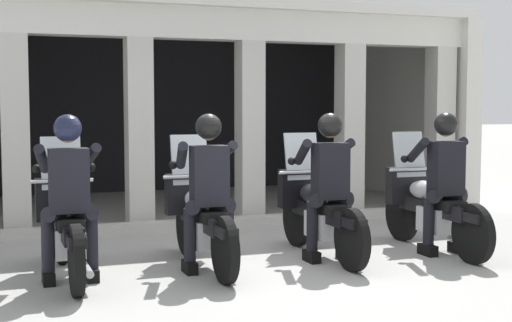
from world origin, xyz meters
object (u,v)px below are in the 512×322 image
at_px(motorcycle_far_right, 429,206).
at_px(police_officer_far_right, 444,171).
at_px(motorcycle_center_right, 318,211).
at_px(motorcycle_far_left, 67,225).
at_px(police_officer_center_right, 329,174).
at_px(motorcycle_center_left, 201,218).
at_px(police_officer_far_left, 69,184).
at_px(police_officer_center_left, 208,179).

xyz_separation_m(motorcycle_far_right, police_officer_far_right, (-0.00, -0.28, 0.44)).
bearing_deg(motorcycle_center_right, motorcycle_far_left, -177.40).
bearing_deg(police_officer_center_right, motorcycle_center_left, 172.14).
bearing_deg(motorcycle_far_left, motorcycle_center_right, 8.11).
xyz_separation_m(motorcycle_far_left, police_officer_center_right, (2.70, -0.25, 0.44)).
bearing_deg(motorcycle_center_right, motorcycle_center_left, -175.94).
xyz_separation_m(police_officer_far_left, motorcycle_far_right, (4.06, 0.18, -0.44)).
relative_size(motorcycle_center_left, motorcycle_far_right, 1.00).
bearing_deg(police_officer_center_left, motorcycle_far_right, 8.21).
height_order(police_officer_far_left, police_officer_far_right, same).
distance_m(police_officer_far_left, motorcycle_far_right, 4.09).
relative_size(motorcycle_center_left, police_officer_center_right, 1.29).
relative_size(motorcycle_center_left, motorcycle_center_right, 1.00).
relative_size(police_officer_far_left, motorcycle_center_right, 0.78).
height_order(motorcycle_far_left, motorcycle_center_right, same).
distance_m(police_officer_far_left, police_officer_center_right, 2.71).
xyz_separation_m(motorcycle_far_left, motorcycle_center_right, (2.71, 0.03, 0.00)).
distance_m(motorcycle_center_left, motorcycle_center_right, 1.35).
distance_m(motorcycle_far_left, police_officer_center_right, 2.75).
xyz_separation_m(motorcycle_far_left, police_officer_center_left, (1.35, -0.30, 0.44)).
height_order(motorcycle_center_right, police_officer_far_right, police_officer_far_right).
bearing_deg(police_officer_far_right, police_officer_center_left, -177.76).
distance_m(motorcycle_center_right, police_officer_far_right, 1.48).
relative_size(motorcycle_center_left, police_officer_far_right, 1.29).
bearing_deg(motorcycle_far_right, motorcycle_center_right, 178.31).
xyz_separation_m(motorcycle_center_right, motorcycle_far_right, (1.35, -0.14, 0.00)).
height_order(motorcycle_far_left, police_officer_center_right, police_officer_center_right).
height_order(motorcycle_far_left, motorcycle_center_left, same).
relative_size(motorcycle_center_right, police_officer_far_right, 1.29).
bearing_deg(motorcycle_far_left, police_officer_center_right, 2.12).
relative_size(police_officer_far_left, police_officer_far_right, 1.00).
relative_size(motorcycle_center_right, police_officer_center_right, 1.29).
height_order(police_officer_far_left, motorcycle_center_left, police_officer_far_left).
height_order(motorcycle_center_right, police_officer_center_right, police_officer_center_right).
xyz_separation_m(motorcycle_center_left, police_officer_center_left, (-0.00, -0.28, 0.44)).
bearing_deg(motorcycle_far_right, motorcycle_far_left, -177.41).
height_order(motorcycle_center_left, motorcycle_center_right, same).
distance_m(police_officer_center_right, police_officer_far_right, 1.36).
relative_size(police_officer_center_left, motorcycle_far_right, 0.78).
relative_size(police_officer_center_left, police_officer_far_right, 1.00).
xyz_separation_m(police_officer_center_left, police_officer_far_right, (2.71, -0.09, 0.00)).
distance_m(motorcycle_far_left, police_officer_far_left, 0.52).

